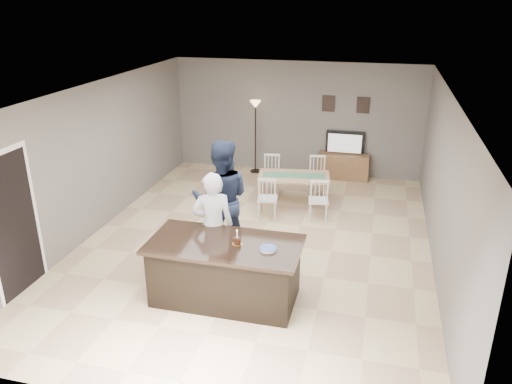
% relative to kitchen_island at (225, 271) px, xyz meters
% --- Properties ---
extents(floor, '(8.00, 8.00, 0.00)m').
position_rel_kitchen_island_xyz_m(floor, '(0.00, 1.80, -0.45)').
color(floor, '#D2B887').
rests_on(floor, ground).
extents(room_shell, '(8.00, 8.00, 8.00)m').
position_rel_kitchen_island_xyz_m(room_shell, '(0.00, 1.80, 1.22)').
color(room_shell, slate).
rests_on(room_shell, floor).
extents(kitchen_island, '(2.15, 1.10, 0.90)m').
position_rel_kitchen_island_xyz_m(kitchen_island, '(0.00, 0.00, 0.00)').
color(kitchen_island, black).
rests_on(kitchen_island, floor).
extents(tv_console, '(1.20, 0.40, 0.60)m').
position_rel_kitchen_island_xyz_m(tv_console, '(1.20, 5.57, -0.15)').
color(tv_console, brown).
rests_on(tv_console, floor).
extents(television, '(0.91, 0.12, 0.53)m').
position_rel_kitchen_island_xyz_m(television, '(1.20, 5.64, 0.41)').
color(television, black).
rests_on(television, tv_console).
extents(tv_screen_glow, '(0.78, 0.00, 0.78)m').
position_rel_kitchen_island_xyz_m(tv_screen_glow, '(1.20, 5.56, 0.42)').
color(tv_screen_glow, orange).
rests_on(tv_screen_glow, tv_console).
extents(picture_frames, '(1.10, 0.02, 0.38)m').
position_rel_kitchen_island_xyz_m(picture_frames, '(1.15, 5.78, 1.30)').
color(picture_frames, black).
rests_on(picture_frames, room_shell).
extents(doorway, '(0.00, 2.10, 2.65)m').
position_rel_kitchen_island_xyz_m(doorway, '(-2.99, -0.50, 0.80)').
color(doorway, black).
rests_on(doorway, floor).
extents(woman, '(0.74, 0.61, 1.72)m').
position_rel_kitchen_island_xyz_m(woman, '(-0.36, 0.55, 0.41)').
color(woman, silver).
rests_on(woman, floor).
extents(man, '(1.13, 0.98, 2.01)m').
position_rel_kitchen_island_xyz_m(man, '(-0.45, 1.26, 0.55)').
color(man, '#192239').
rests_on(man, floor).
extents(birthday_cake, '(0.14, 0.14, 0.22)m').
position_rel_kitchen_island_xyz_m(birthday_cake, '(0.18, 0.01, 0.50)').
color(birthday_cake, gold).
rests_on(birthday_cake, kitchen_island).
extents(plate_stack, '(0.23, 0.23, 0.04)m').
position_rel_kitchen_island_xyz_m(plate_stack, '(0.64, -0.06, 0.46)').
color(plate_stack, white).
rests_on(plate_stack, kitchen_island).
extents(dining_table, '(1.61, 1.82, 0.88)m').
position_rel_kitchen_island_xyz_m(dining_table, '(0.35, 3.59, 0.11)').
color(dining_table, '#9F7856').
rests_on(dining_table, floor).
extents(floor_lamp, '(0.27, 0.27, 1.78)m').
position_rel_kitchen_island_xyz_m(floor_lamp, '(-0.95, 5.52, 0.93)').
color(floor_lamp, black).
rests_on(floor_lamp, floor).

